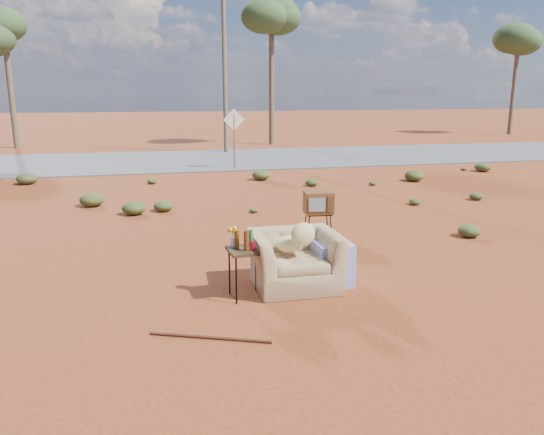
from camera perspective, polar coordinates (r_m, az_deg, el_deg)
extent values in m
plane|color=brown|center=(7.81, -0.63, -7.55)|extent=(140.00, 140.00, 0.00)
cube|color=#565659|center=(22.35, -9.11, 6.12)|extent=(140.00, 7.00, 0.04)
imported|color=#9C7C55|center=(7.69, 2.47, -3.60)|extent=(1.25, 0.81, 1.09)
ellipsoid|color=#CBC47C|center=(7.70, 1.94, -2.88)|extent=(0.39, 0.39, 0.23)
ellipsoid|color=#CBC47C|center=(7.43, 3.35, -1.84)|extent=(0.35, 0.17, 0.35)
cube|color=navy|center=(8.03, 6.23, -4.62)|extent=(0.52, 0.81, 0.64)
cube|color=black|center=(10.49, 4.99, 0.42)|extent=(0.53, 0.42, 0.03)
cylinder|color=black|center=(10.33, 3.95, -1.03)|extent=(0.03, 0.03, 0.44)
cylinder|color=black|center=(10.43, 6.37, -0.95)|extent=(0.03, 0.03, 0.44)
cylinder|color=black|center=(10.66, 3.59, -0.57)|extent=(0.03, 0.03, 0.44)
cylinder|color=black|center=(10.75, 5.95, -0.49)|extent=(0.03, 0.03, 0.44)
cube|color=brown|center=(10.44, 5.02, 1.63)|extent=(0.59, 0.48, 0.43)
cube|color=slate|center=(10.21, 4.86, 1.37)|extent=(0.33, 0.06, 0.27)
cube|color=#472D19|center=(10.27, 6.32, 1.40)|extent=(0.13, 0.03, 0.30)
cube|color=#362613|center=(7.26, -2.80, -3.54)|extent=(0.52, 0.52, 0.04)
cylinder|color=black|center=(7.14, -3.87, -6.73)|extent=(0.02, 0.02, 0.68)
cylinder|color=black|center=(7.24, -0.87, -6.41)|extent=(0.02, 0.02, 0.68)
cylinder|color=black|center=(7.49, -4.60, -5.75)|extent=(0.02, 0.02, 0.68)
cylinder|color=black|center=(7.59, -1.74, -5.46)|extent=(0.02, 0.02, 0.68)
cylinder|color=#4D2A0C|center=(7.23, -3.81, -2.41)|extent=(0.07, 0.07, 0.25)
cylinder|color=#4D2A0C|center=(7.13, -2.80, -2.54)|extent=(0.06, 0.06, 0.27)
cylinder|color=#285D2A|center=(7.33, -2.28, -2.25)|extent=(0.06, 0.06, 0.23)
cylinder|color=#AC0D24|center=(7.16, -2.15, -3.09)|extent=(0.06, 0.06, 0.13)
cylinder|color=silver|center=(7.33, -4.21, -2.67)|extent=(0.08, 0.08, 0.14)
ellipsoid|color=gold|center=(7.29, -4.23, -1.48)|extent=(0.16, 0.16, 0.12)
cylinder|color=#502715|center=(6.33, -6.68, -12.69)|extent=(1.36, 0.59, 0.04)
cylinder|color=brown|center=(19.45, -4.08, 8.10)|extent=(0.06, 0.06, 2.00)
cube|color=silver|center=(19.39, -4.12, 10.45)|extent=(0.78, 0.04, 0.78)
cylinder|color=brown|center=(29.82, -26.32, 12.47)|extent=(0.28, 0.28, 6.00)
ellipsoid|color=#395129|center=(29.94, -26.83, 17.24)|extent=(3.20, 3.20, 2.20)
cylinder|color=brown|center=(28.89, -0.05, 14.82)|extent=(0.28, 0.28, 7.00)
ellipsoid|color=#395129|center=(29.11, -0.05, 20.74)|extent=(3.20, 3.20, 2.20)
cylinder|color=brown|center=(39.05, 24.59, 12.92)|extent=(0.28, 0.28, 6.50)
ellipsoid|color=#395129|center=(39.18, 25.00, 16.92)|extent=(3.20, 3.20, 2.20)
cylinder|color=brown|center=(24.91, -5.14, 16.15)|extent=(0.20, 0.20, 8.00)
ellipsoid|color=#425123|center=(11.12, 20.44, -1.35)|extent=(0.44, 0.44, 0.24)
ellipsoid|color=#425123|center=(13.94, -18.81, 1.83)|extent=(0.60, 0.60, 0.33)
ellipsoid|color=#425123|center=(14.98, 21.11, 2.15)|extent=(0.36, 0.36, 0.20)
ellipsoid|color=#425123|center=(16.08, 4.29, 3.78)|extent=(0.40, 0.40, 0.22)
ellipsoid|color=#425123|center=(16.84, -12.79, 3.82)|extent=(0.30, 0.30, 0.17)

